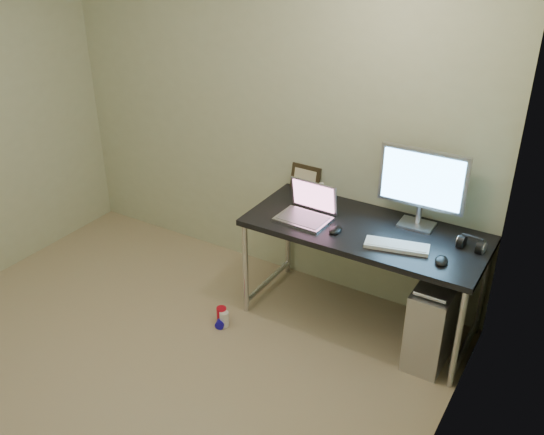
% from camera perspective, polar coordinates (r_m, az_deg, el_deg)
% --- Properties ---
extents(floor, '(3.50, 3.50, 0.00)m').
position_cam_1_polar(floor, '(3.93, -14.43, -15.69)').
color(floor, tan).
rests_on(floor, ground).
extents(wall_back, '(3.50, 0.02, 2.50)m').
position_cam_1_polar(wall_back, '(4.47, -0.53, 9.58)').
color(wall_back, beige).
rests_on(wall_back, ground).
extents(wall_right, '(0.02, 3.50, 2.50)m').
position_cam_1_polar(wall_right, '(2.38, 13.71, -9.19)').
color(wall_right, beige).
rests_on(wall_right, ground).
extents(desk, '(1.57, 0.69, 0.75)m').
position_cam_1_polar(desk, '(4.03, 8.71, -1.98)').
color(desk, black).
rests_on(desk, ground).
extents(tower_computer, '(0.24, 0.54, 0.59)m').
position_cam_1_polar(tower_computer, '(4.05, 15.09, -9.15)').
color(tower_computer, '#B7B7BC').
rests_on(tower_computer, ground).
extents(cable_a, '(0.01, 0.16, 0.69)m').
position_cam_1_polar(cable_a, '(4.28, 16.12, -5.09)').
color(cable_a, black).
rests_on(cable_a, ground).
extents(cable_b, '(0.02, 0.11, 0.71)m').
position_cam_1_polar(cable_b, '(4.26, 17.16, -5.75)').
color(cable_b, black).
rests_on(cable_b, ground).
extents(can_red, '(0.09, 0.09, 0.13)m').
position_cam_1_polar(can_red, '(4.31, -4.76, -9.16)').
color(can_red, red).
rests_on(can_red, ground).
extents(can_white, '(0.07, 0.07, 0.12)m').
position_cam_1_polar(can_white, '(4.28, -4.52, -9.51)').
color(can_white, white).
rests_on(can_white, ground).
extents(can_blue, '(0.10, 0.13, 0.06)m').
position_cam_1_polar(can_blue, '(4.31, -4.78, -9.71)').
color(can_blue, '#170EBA').
rests_on(can_blue, ground).
extents(laptop, '(0.35, 0.29, 0.24)m').
position_cam_1_polar(laptop, '(4.05, 3.34, 0.71)').
color(laptop, '#B2B3BB').
rests_on(laptop, desk).
extents(monitor, '(0.56, 0.17, 0.53)m').
position_cam_1_polar(monitor, '(3.95, 13.96, 3.22)').
color(monitor, '#B2B3BB').
rests_on(monitor, desk).
extents(keyboard, '(0.41, 0.21, 0.02)m').
position_cam_1_polar(keyboard, '(3.80, 11.66, -2.64)').
color(keyboard, silver).
rests_on(keyboard, desk).
extents(mouse_right, '(0.10, 0.14, 0.04)m').
position_cam_1_polar(mouse_right, '(3.70, 15.68, -3.83)').
color(mouse_right, black).
rests_on(mouse_right, desk).
extents(mouse_left, '(0.08, 0.12, 0.04)m').
position_cam_1_polar(mouse_left, '(3.91, 5.99, -1.10)').
color(mouse_left, black).
rests_on(mouse_left, desk).
extents(headphones, '(0.16, 0.10, 0.11)m').
position_cam_1_polar(headphones, '(3.90, 18.24, -2.42)').
color(headphones, black).
rests_on(headphones, desk).
extents(picture_frame, '(0.23, 0.07, 0.19)m').
position_cam_1_polar(picture_frame, '(4.43, 3.17, 3.75)').
color(picture_frame, black).
rests_on(picture_frame, desk).
extents(webcam, '(0.05, 0.04, 0.12)m').
position_cam_1_polar(webcam, '(4.31, 4.62, 2.90)').
color(webcam, silver).
rests_on(webcam, desk).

